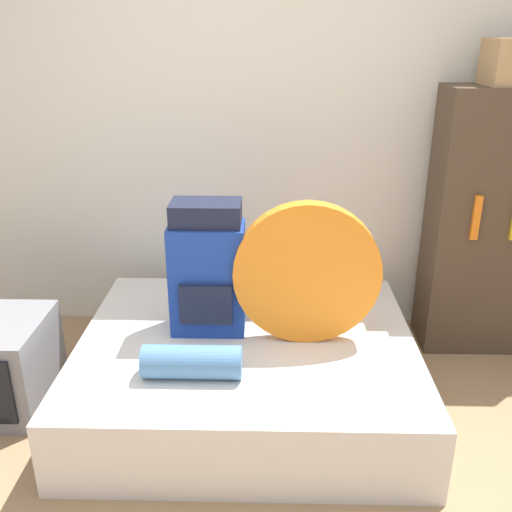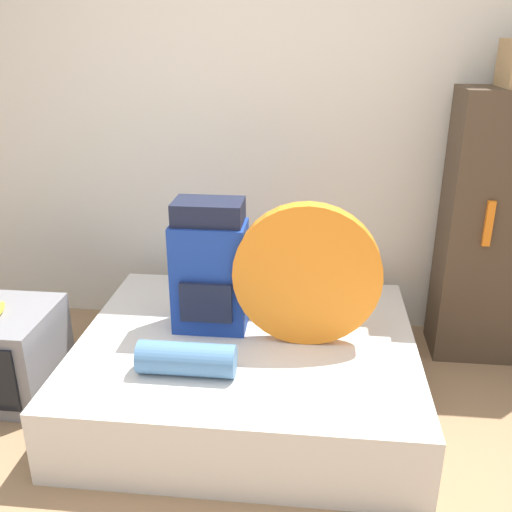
# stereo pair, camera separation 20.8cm
# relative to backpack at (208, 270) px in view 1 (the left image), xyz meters

# --- Properties ---
(wall_back) EXTENTS (8.00, 0.05, 2.60)m
(wall_back) POSITION_rel_backpack_xyz_m (0.22, 0.83, 0.60)
(wall_back) COLOR silver
(wall_back) RESTS_ON ground_plane
(bed) EXTENTS (1.70, 1.45, 0.37)m
(bed) POSITION_rel_backpack_xyz_m (0.20, -0.10, -0.52)
(bed) COLOR silver
(bed) RESTS_ON ground_plane
(backpack) EXTENTS (0.38, 0.27, 0.69)m
(backpack) POSITION_rel_backpack_xyz_m (0.00, 0.00, 0.00)
(backpack) COLOR navy
(backpack) RESTS_ON bed
(tent_bag) EXTENTS (0.72, 0.09, 0.72)m
(tent_bag) POSITION_rel_backpack_xyz_m (0.50, -0.10, 0.03)
(tent_bag) COLOR orange
(tent_bag) RESTS_ON bed
(sleeping_roll) EXTENTS (0.45, 0.15, 0.15)m
(sleeping_roll) POSITION_rel_backpack_xyz_m (-0.03, -0.45, -0.26)
(sleeping_roll) COLOR teal
(sleeping_roll) RESTS_ON bed
(bookshelf) EXTENTS (0.82, 0.37, 1.56)m
(bookshelf) POSITION_rel_backpack_xyz_m (1.66, 0.54, 0.08)
(bookshelf) COLOR #473828
(bookshelf) RESTS_ON ground_plane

